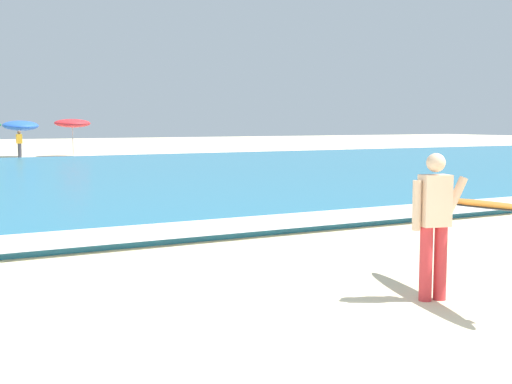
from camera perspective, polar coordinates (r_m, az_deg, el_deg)
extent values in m
plane|color=beige|center=(5.84, 3.68, -15.02)|extent=(160.00, 160.00, 0.00)
cube|color=white|center=(11.81, -13.88, -3.69)|extent=(120.00, 1.69, 0.01)
cylinder|color=red|center=(8.15, 14.15, -5.90)|extent=(0.15, 0.15, 0.88)
cylinder|color=red|center=(8.24, 15.30, -5.80)|extent=(0.15, 0.15, 0.88)
cube|color=beige|center=(8.08, 14.87, -0.70)|extent=(0.38, 0.30, 0.60)
sphere|color=beige|center=(8.04, 14.95, 2.41)|extent=(0.22, 0.22, 0.22)
cylinder|color=beige|center=(7.98, 13.42, -1.11)|extent=(0.10, 0.10, 0.58)
cylinder|color=beige|center=(8.23, 16.44, -0.49)|extent=(0.33, 0.17, 0.51)
ellipsoid|color=orange|center=(8.35, 17.92, -0.93)|extent=(0.91, 2.59, 0.24)
ellipsoid|color=black|center=(8.35, 17.91, -1.05)|extent=(0.96, 2.69, 0.20)
cylinder|color=beige|center=(42.46, -19.22, 4.01)|extent=(0.05, 0.05, 1.77)
ellipsoid|color=blue|center=(42.44, -19.27, 5.32)|extent=(2.06, 2.10, 0.75)
cylinder|color=beige|center=(42.22, -15.21, 4.23)|extent=(0.05, 0.05, 1.92)
ellipsoid|color=red|center=(42.21, -15.25, 5.63)|extent=(2.13, 2.15, 0.61)
cylinder|color=#383842|center=(41.12, -19.34, 3.30)|extent=(0.20, 0.20, 0.84)
cube|color=orange|center=(41.09, -19.37, 4.26)|extent=(0.32, 0.20, 0.54)
sphere|color=brown|center=(41.09, -19.39, 4.78)|extent=(0.20, 0.20, 0.20)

